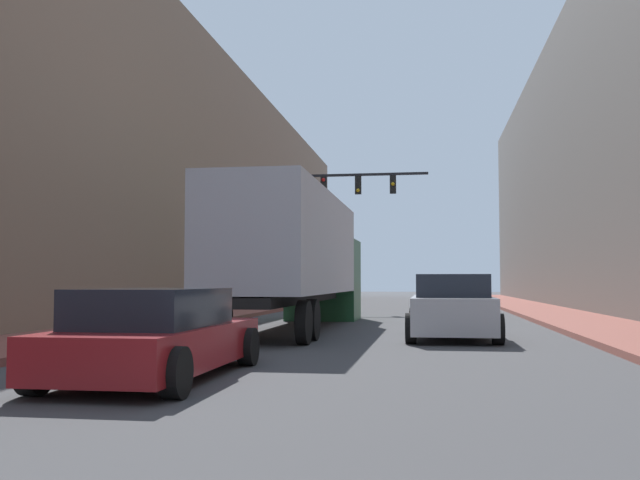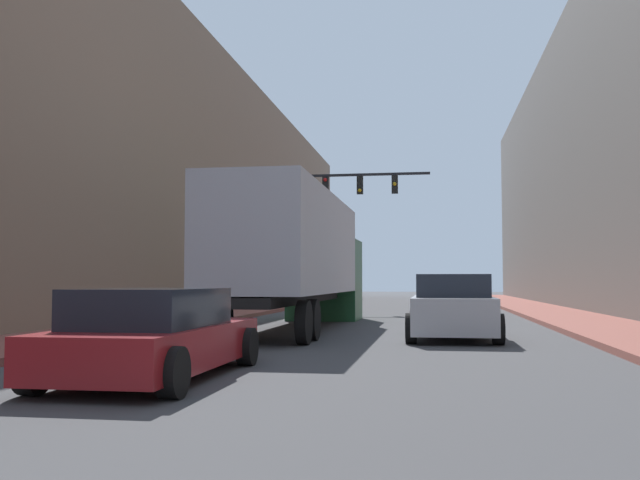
# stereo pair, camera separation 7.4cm
# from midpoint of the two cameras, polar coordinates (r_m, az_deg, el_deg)

# --- Properties ---
(sidewalk_right) EXTENTS (3.08, 80.00, 0.15)m
(sidewalk_right) POSITION_cam_midpoint_polar(r_m,az_deg,el_deg) (30.52, 18.35, -5.70)
(sidewalk_right) COLOR brown
(sidewalk_right) RESTS_ON ground
(sidewalk_left) EXTENTS (3.08, 80.00, 0.15)m
(sidewalk_left) POSITION_cam_midpoint_polar(r_m,az_deg,el_deg) (31.32, -7.22, -5.78)
(sidewalk_left) COLOR brown
(sidewalk_left) RESTS_ON ground
(building_left) EXTENTS (6.00, 80.00, 13.01)m
(building_left) POSITION_cam_midpoint_polar(r_m,az_deg,el_deg) (33.22, -14.72, 5.57)
(building_left) COLOR #846B56
(building_left) RESTS_ON ground
(semi_truck) EXTENTS (2.54, 12.96, 3.87)m
(semi_truck) POSITION_cam_midpoint_polar(r_m,az_deg,el_deg) (21.50, -1.87, -1.25)
(semi_truck) COLOR #B2B7C1
(semi_truck) RESTS_ON ground
(sedan_car) EXTENTS (2.09, 4.78, 1.32)m
(sedan_car) POSITION_cam_midpoint_polar(r_m,az_deg,el_deg) (10.84, -13.10, -7.43)
(sedan_car) COLOR maroon
(sedan_car) RESTS_ON ground
(suv_car) EXTENTS (2.19, 4.53, 1.60)m
(suv_car) POSITION_cam_midpoint_polar(r_m,az_deg,el_deg) (18.13, 10.39, -5.36)
(suv_car) COLOR #B7B7BC
(suv_car) RESTS_ON ground
(traffic_signal_gantry) EXTENTS (6.94, 0.35, 6.97)m
(traffic_signal_gantry) POSITION_cam_midpoint_polar(r_m,az_deg,el_deg) (35.22, 0.39, 2.46)
(traffic_signal_gantry) COLOR black
(traffic_signal_gantry) RESTS_ON ground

